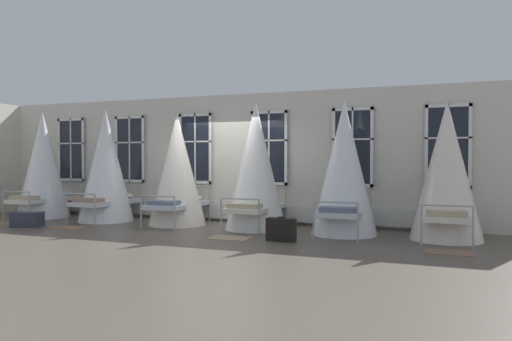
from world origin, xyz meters
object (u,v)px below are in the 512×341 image
cot_fourth (256,167)px  cot_first (43,166)px  cot_fifth (344,169)px  cot_sixth (447,172)px  suitcase_dark (281,230)px  travel_trunk (27,219)px  cot_third (177,171)px  cot_second (106,167)px

cot_fourth → cot_first: bearing=90.4°
cot_fifth → cot_sixth: bearing=-89.4°
suitcase_dark → travel_trunk: suitcase_dark is taller
cot_fourth → cot_fifth: bearing=-91.0°
cot_first → cot_third: bearing=-90.8°
cot_second → cot_third: bearing=-87.7°
cot_first → cot_fifth: size_ratio=1.01×
cot_third → cot_fourth: cot_fourth is taller
cot_second → travel_trunk: 2.19m
cot_second → cot_sixth: (8.01, 0.04, -0.06)m
cot_second → cot_fourth: size_ratio=0.99×
cot_sixth → cot_fourth: bearing=89.7°
cot_fifth → cot_fourth: bearing=88.5°
cot_sixth → cot_first: bearing=90.0°
suitcase_dark → travel_trunk: bearing=-173.7°
cot_fifth → travel_trunk: 7.31m
cot_second → cot_first: bearing=90.3°
cot_sixth → suitcase_dark: 3.40m
cot_second → cot_fifth: (6.03, 0.01, -0.01)m
cot_sixth → travel_trunk: cot_sixth is taller
cot_fifth → suitcase_dark: (-0.96, -1.27, -1.14)m
cot_third → cot_fifth: (3.99, -0.03, 0.07)m
cot_first → cot_third: size_ratio=1.07×
cot_sixth → cot_second: bearing=90.2°
cot_third → travel_trunk: cot_third is taller
cot_fifth → cot_sixth: size_ratio=1.03×
cot_second → cot_fourth: (4.04, 0.05, 0.02)m
cot_sixth → travel_trunk: (-9.03, -1.55, -1.15)m
cot_fifth → cot_sixth: (1.98, 0.03, -0.04)m
cot_fourth → travel_trunk: (-5.07, -1.57, -1.22)m
cot_fifth → travel_trunk: bearing=102.0°
cot_third → travel_trunk: (-3.07, -1.56, -1.12)m
cot_second → cot_third: size_ratio=1.06×
cot_third → travel_trunk: size_ratio=4.14×
cot_second → cot_fourth: cot_fourth is taller
suitcase_dark → cot_fifth: bearing=56.7°
cot_third → cot_fifth: 3.99m
cot_third → cot_fourth: 2.00m
cot_first → cot_sixth: size_ratio=1.05×
cot_third → suitcase_dark: cot_third is taller
cot_fourth → cot_fifth: cot_fourth is taller
cot_first → cot_fourth: (6.13, 0.02, 0.01)m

